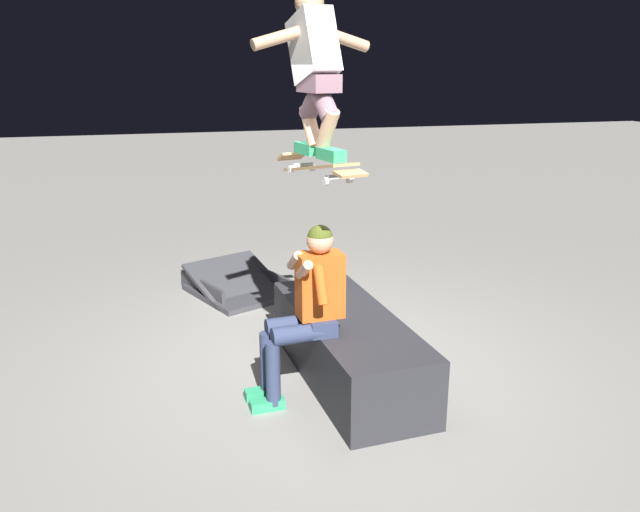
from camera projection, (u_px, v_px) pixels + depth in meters
name	position (u px, v px, depth m)	size (l,w,h in m)	color
ground_plane	(329.00, 368.00, 5.46)	(40.00, 40.00, 0.00)	gray
ledge_box_main	(348.00, 347.00, 5.22)	(1.99, 0.73, 0.54)	#28282D
person_sitting_on_ledge	(306.00, 304.00, 4.76)	(0.59, 0.76, 1.38)	#2D3856
skateboard	(319.00, 167.00, 4.47)	(1.04, 0.41, 0.16)	#AD8451
skater_airborne	(315.00, 66.00, 4.32)	(0.64, 0.88, 1.12)	#2D9E66
kicker_ramp	(240.00, 288.00, 7.20)	(1.34, 1.26, 0.41)	#38383D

